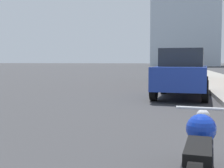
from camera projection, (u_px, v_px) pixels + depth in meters
sidewalk at (198, 71)px, 37.59m from camera, size 2.78×240.00×0.15m
motorcycle at (200, 158)px, 2.94m from camera, size 0.62×2.44×0.76m
parked_car_blue at (182, 73)px, 11.02m from camera, size 2.08×4.12×1.72m
parked_car_green at (180, 67)px, 21.90m from camera, size 2.27×4.36×1.78m
parked_car_red at (179, 66)px, 34.42m from camera, size 1.97×3.93×1.54m
parked_car_black at (176, 64)px, 46.45m from camera, size 1.84×3.96×1.71m
parked_car_yellow at (176, 64)px, 56.94m from camera, size 2.14×4.24×1.57m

